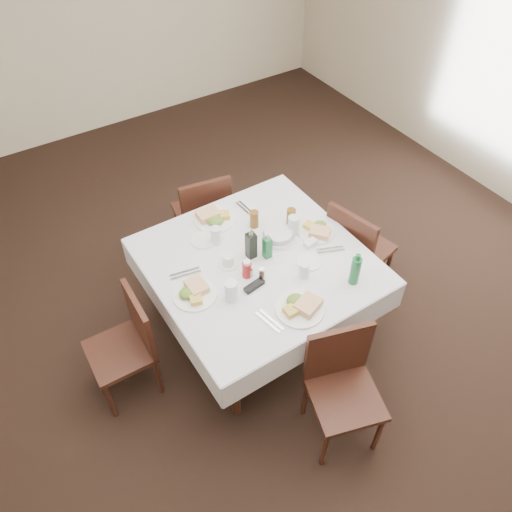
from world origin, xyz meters
The scene contains 33 objects.
ground_plane centered at (0.00, 0.00, 0.00)m, with size 7.00×7.00×0.00m, color black.
room_shell centered at (0.00, 0.00, 1.71)m, with size 6.04×7.04×2.80m.
dining_table centered at (0.09, 0.07, 0.68)m, with size 1.39×1.39×0.76m.
chair_north centered at (0.15, 0.97, 0.49)m, with size 0.47×0.47×0.86m.
chair_south centered at (0.11, -0.82, 0.49)m, with size 0.51×0.51×0.86m.
chair_east centered at (0.91, 0.00, 0.50)m, with size 0.50×0.50×0.88m.
chair_west centered at (-0.85, 0.14, 0.47)m, with size 0.40×0.40×0.82m.
meal_north centered at (0.03, 0.57, 0.79)m, with size 0.30×0.30×0.07m.
meal_south centered at (0.08, -0.42, 0.79)m, with size 0.30×0.30×0.07m.
meal_east centered at (0.58, 0.07, 0.78)m, with size 0.26×0.26×0.06m.
meal_west centered at (-0.41, 0.03, 0.79)m, with size 0.27×0.27×0.06m.
side_plate_a centered at (-0.13, 0.42, 0.77)m, with size 0.18×0.18×0.01m.
side_plate_b centered at (0.36, -0.13, 0.77)m, with size 0.17×0.17×0.01m.
water_n centered at (-0.06, 0.36, 0.83)m, with size 0.07×0.07×0.13m.
water_s centered at (0.25, -0.22, 0.82)m, with size 0.06×0.06×0.11m.
water_e centered at (0.43, 0.16, 0.83)m, with size 0.08×0.08×0.14m.
water_w centered at (-0.23, -0.13, 0.84)m, with size 0.08×0.08×0.15m.
iced_tea_a centered at (0.24, 0.36, 0.83)m, with size 0.06×0.06×0.13m.
iced_tea_b centered at (0.47, 0.24, 0.83)m, with size 0.06×0.06×0.13m.
bread_basket centered at (0.31, 0.16, 0.80)m, with size 0.21×0.21×0.07m.
oil_cruet_dark centered at (0.07, 0.12, 0.87)m, with size 0.06×0.06×0.25m.
oil_cruet_green centered at (0.16, 0.06, 0.85)m, with size 0.05×0.05×0.21m.
ketchup_bottle centered at (-0.05, -0.02, 0.83)m, with size 0.06×0.06×0.13m.
salt_shaker centered at (-0.03, -0.03, 0.80)m, with size 0.04×0.04×0.08m.
pepper_shaker centered at (0.03, -0.07, 0.80)m, with size 0.03×0.03×0.08m.
coffee_mug centered at (-0.10, 0.13, 0.80)m, with size 0.12×0.12×0.09m.
sunglasses centered at (-0.06, -0.12, 0.78)m, with size 0.15×0.07×0.03m.
green_bottle centered at (0.49, -0.42, 0.87)m, with size 0.06×0.06×0.24m.
sugar_caddy centered at (0.46, -0.01, 0.79)m, with size 0.10×0.06×0.05m.
cutlery_n centered at (0.29, 0.56, 0.77)m, with size 0.05×0.17×0.01m.
cutlery_s centered at (-0.13, -0.40, 0.77)m, with size 0.08×0.20×0.01m.
cutlery_e centered at (0.55, -0.12, 0.77)m, with size 0.19×0.11×0.01m.
cutlery_w centered at (-0.38, 0.21, 0.77)m, with size 0.21×0.08×0.01m.
Camera 1 is at (-1.15, -1.85, 3.14)m, focal length 35.00 mm.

